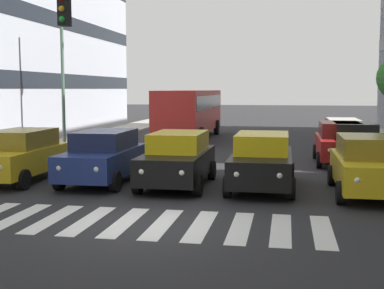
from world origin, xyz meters
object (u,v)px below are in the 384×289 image
car_row2_1 (354,143)px  bus_behind_traffic (190,109)px  car_0 (368,165)px  street_lamp_right (71,55)px  car_row2_0 (340,142)px  car_1 (262,161)px  car_2 (178,159)px  car_4 (20,155)px  car_3 (104,156)px

car_row2_1 → bus_behind_traffic: (8.69, -10.00, 0.97)m
car_0 → street_lamp_right: street_lamp_right is taller
car_0 → car_row2_0: (0.17, -6.55, 0.00)m
car_1 → car_2: size_ratio=1.00×
car_1 → car_4: same height
car_2 → street_lamp_right: 11.96m
car_2 → car_4: 5.45m
car_3 → bus_behind_traffic: 15.80m
car_row2_0 → car_4: bearing=29.3°
car_4 → street_lamp_right: size_ratio=0.58×
car_0 → car_row2_0: size_ratio=1.00×
car_4 → street_lamp_right: street_lamp_right is taller
car_0 → car_4: (11.20, -0.37, 0.00)m
car_row2_1 → street_lamp_right: size_ratio=0.58×
car_4 → car_1: bearing=179.9°
car_0 → car_2: same height
car_0 → car_3: same height
car_row2_0 → car_row2_1: same height
street_lamp_right → car_1: bearing=138.8°
car_0 → street_lamp_right: 16.31m
car_2 → bus_behind_traffic: bearing=-80.9°
car_row2_0 → bus_behind_traffic: bus_behind_traffic is taller
car_4 → bus_behind_traffic: bus_behind_traffic is taller
car_2 → car_3: (2.55, -0.18, 0.00)m
car_0 → car_4: bearing=-1.9°
car_2 → car_3: 2.55m
car_0 → car_2: size_ratio=1.00×
car_0 → car_row2_1: size_ratio=1.00×
car_3 → car_2: bearing=176.0°
car_1 → car_row2_0: (-2.93, -6.19, 0.00)m
car_row2_0 → street_lamp_right: size_ratio=0.58×
car_2 → car_3: size_ratio=1.00×
car_2 → car_row2_1: bearing=-135.9°
car_row2_1 → car_row2_0: bearing=-24.1°
car_2 → car_row2_0: 8.34m
car_0 → street_lamp_right: bearing=-34.8°
car_3 → street_lamp_right: street_lamp_right is taller
car_2 → car_row2_1: size_ratio=1.00×
street_lamp_right → car_0: bearing=145.2°
car_0 → car_3: size_ratio=1.00×
car_2 → car_row2_1: 8.55m
car_2 → car_row2_0: size_ratio=1.00×
car_1 → car_4: (8.11, -0.01, 0.00)m
car_3 → street_lamp_right: 10.47m
car_2 → car_4: bearing=-0.2°
car_2 → bus_behind_traffic: (2.55, -15.95, 0.97)m
car_row2_1 → car_3: bearing=33.6°
car_2 → bus_behind_traffic: size_ratio=0.42×
bus_behind_traffic → car_2: bearing=99.1°
car_0 → car_3: bearing=-3.6°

